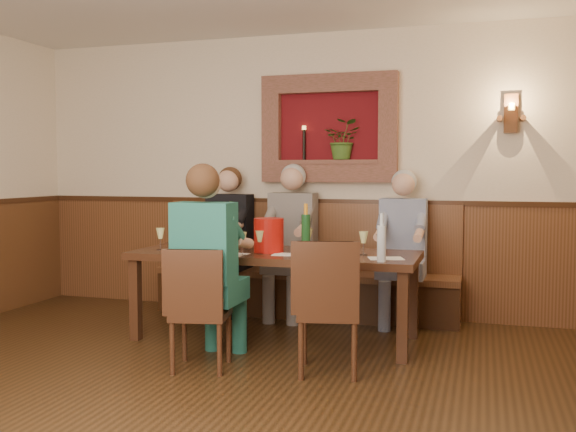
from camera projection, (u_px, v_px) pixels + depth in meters
name	position (u px, v px, depth m)	size (l,w,h in m)	color
ground_plane	(175.00, 419.00, 3.70)	(6.00, 6.00, 0.00)	black
room_shell	(171.00, 88.00, 3.57)	(6.04, 6.04, 2.82)	beige
wainscoting	(174.00, 319.00, 3.66)	(6.02, 6.02, 1.15)	#513017
wall_niche	(333.00, 133.00, 6.31)	(1.36, 0.30, 1.06)	#5E0D12
wall_sconce	(511.00, 114.00, 5.81)	(0.25, 0.20, 0.35)	#513017
dining_table	(275.00, 260.00, 5.42)	(2.40, 0.90, 0.75)	#311A0E
bench	(305.00, 283.00, 6.34)	(3.00, 0.45, 1.11)	#381E0F
chair_near_left	(201.00, 334.00, 4.61)	(0.46, 0.46, 0.89)	#311A0E
chair_near_right	(328.00, 335.00, 4.51)	(0.50, 0.50, 0.96)	#311A0E
person_bench_left	(227.00, 252.00, 6.45)	(0.44, 0.54, 1.47)	black
person_bench_mid	(290.00, 254.00, 6.25)	(0.45, 0.55, 1.50)	#5B5553
person_bench_right	(402.00, 261.00, 5.94)	(0.43, 0.52, 1.44)	navy
person_chair_front	(210.00, 281.00, 4.76)	(0.45, 0.55, 1.48)	#1B5160
spittoon_bucket	(269.00, 235.00, 5.37)	(0.25, 0.25, 0.28)	#BB130B
wine_bottle_green_a	(306.00, 232.00, 5.34)	(0.10, 0.10, 0.41)	#19471E
wine_bottle_green_b	(231.00, 229.00, 5.68)	(0.10, 0.10, 0.41)	#19471E
water_bottle	(382.00, 242.00, 4.79)	(0.07, 0.07, 0.36)	silver
tasting_sheet_a	(191.00, 251.00, 5.46)	(0.31, 0.22, 0.00)	white
tasting_sheet_b	(289.00, 254.00, 5.21)	(0.26, 0.18, 0.00)	white
tasting_sheet_c	(386.00, 258.00, 4.98)	(0.26, 0.19, 0.00)	white
tasting_sheet_d	(230.00, 254.00, 5.23)	(0.28, 0.20, 0.00)	white
wine_glass_0	(242.00, 244.00, 5.14)	(0.08, 0.08, 0.19)	#DFE387
wine_glass_1	(308.00, 240.00, 5.44)	(0.08, 0.08, 0.19)	#DFE387
wine_glass_2	(237.00, 238.00, 5.56)	(0.08, 0.08, 0.19)	white
wine_glass_3	(204.00, 241.00, 5.33)	(0.08, 0.08, 0.19)	#DFE387
wine_glass_4	(260.00, 242.00, 5.27)	(0.08, 0.08, 0.19)	#DFE387
wine_glass_5	(381.00, 246.00, 4.97)	(0.08, 0.08, 0.19)	white
wine_glass_6	(160.00, 239.00, 5.53)	(0.08, 0.08, 0.19)	#DFE387
wine_glass_7	(364.00, 243.00, 5.19)	(0.08, 0.08, 0.19)	#DFE387
wine_glass_8	(200.00, 236.00, 5.72)	(0.08, 0.08, 0.19)	white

